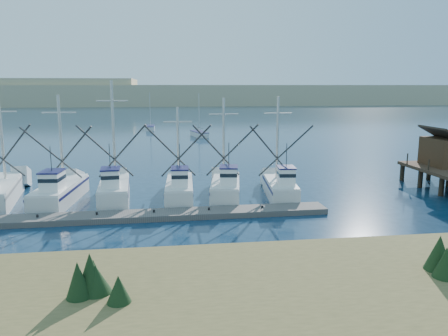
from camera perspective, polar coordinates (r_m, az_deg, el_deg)
The scene contains 7 objects.
ground at distance 27.52m, azimuth 3.31°, elevation -9.29°, with size 500.00×500.00×0.00m, color #0D2439.
shore_bank at distance 17.87m, azimuth -17.26°, elevation -18.54°, with size 40.00×10.00×1.60m, color #4C422D.
floating_dock at distance 32.26m, azimuth -14.49°, elevation -6.21°, with size 31.55×2.10×0.42m, color #5A5450.
dune_ridge at distance 235.48m, azimuth -6.53°, elevation 9.49°, with size 360.00×60.00×10.00m, color tan.
trawler_fleet at distance 37.04m, azimuth -15.40°, elevation -2.85°, with size 30.22×9.43×9.85m.
sailboat_near at distance 82.74m, azimuth -3.24°, elevation 4.45°, with size 3.20×6.16×8.10m.
sailboat_far at distance 96.43m, azimuth -9.58°, elevation 5.20°, with size 1.70×5.54×8.10m.
Camera 1 is at (-5.00, -25.39, 9.37)m, focal length 35.00 mm.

